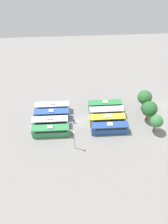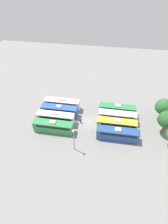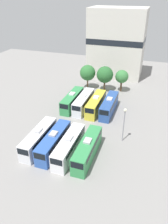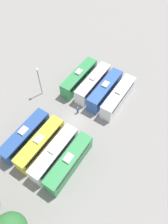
% 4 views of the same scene
% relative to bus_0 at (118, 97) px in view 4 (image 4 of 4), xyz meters
% --- Properties ---
extents(ground_plane, '(112.12, 112.12, 0.00)m').
position_rel_bus_0_xyz_m(ground_plane, '(4.77, 8.32, -1.87)').
color(ground_plane, gray).
extents(bus_0, '(2.45, 10.74, 3.74)m').
position_rel_bus_0_xyz_m(bus_0, '(0.00, 0.00, 0.00)').
color(bus_0, silver).
rests_on(bus_0, ground_plane).
extents(bus_1, '(2.45, 10.74, 3.74)m').
position_rel_bus_0_xyz_m(bus_1, '(3.14, -0.09, 0.00)').
color(bus_1, '#2D56A8').
rests_on(bus_1, ground_plane).
extents(bus_2, '(2.45, 10.74, 3.74)m').
position_rel_bus_0_xyz_m(bus_2, '(6.26, -0.40, 0.00)').
color(bus_2, white).
rests_on(bus_2, ground_plane).
extents(bus_3, '(2.45, 10.74, 3.74)m').
position_rel_bus_0_xyz_m(bus_3, '(9.62, -0.11, 0.00)').
color(bus_3, '#338C4C').
rests_on(bus_3, ground_plane).
extents(bus_4, '(2.45, 10.74, 3.74)m').
position_rel_bus_0_xyz_m(bus_4, '(0.12, 16.95, 0.00)').
color(bus_4, '#338C4C').
rests_on(bus_4, ground_plane).
extents(bus_5, '(2.45, 10.74, 3.74)m').
position_rel_bus_0_xyz_m(bus_5, '(3.12, 17.00, 0.00)').
color(bus_5, silver).
rests_on(bus_5, ground_plane).
extents(bus_6, '(2.45, 10.74, 3.74)m').
position_rel_bus_0_xyz_m(bus_6, '(6.30, 16.88, 0.00)').
color(bus_6, gold).
rests_on(bus_6, ground_plane).
extents(bus_7, '(2.45, 10.74, 3.74)m').
position_rel_bus_0_xyz_m(bus_7, '(9.56, 17.11, 0.00)').
color(bus_7, '#284C93').
rests_on(bus_7, ground_plane).
extents(worker_person, '(0.36, 0.36, 1.78)m').
position_rel_bus_0_xyz_m(worker_person, '(5.38, 6.72, -1.04)').
color(worker_person, navy).
rests_on(worker_person, ground_plane).
extents(light_pole, '(0.60, 0.60, 7.22)m').
position_rel_bus_0_xyz_m(light_pole, '(14.68, 6.64, 3.08)').
color(light_pole, gray).
rests_on(light_pole, ground_plane).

